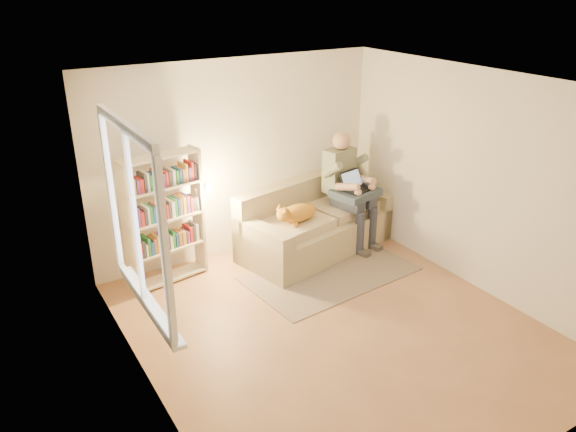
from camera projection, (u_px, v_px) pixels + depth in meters
floor at (334, 327)px, 6.10m from camera, size 4.50×4.50×0.00m
ceiling at (344, 86)px, 5.07m from camera, size 4.00×4.50×0.02m
wall_left at (142, 267)px, 4.63m from camera, size 0.02×4.50×2.60m
wall_right at (478, 182)px, 6.53m from camera, size 0.02×4.50×2.60m
wall_back at (238, 159)px, 7.35m from camera, size 4.00×0.02×2.60m
wall_front at (533, 330)px, 3.82m from camera, size 4.00×0.02×2.60m
window at (140, 248)px, 4.79m from camera, size 0.12×1.52×1.69m
sofa at (315, 226)px, 7.73m from camera, size 2.34×1.42×0.93m
person at (347, 183)px, 7.68m from camera, size 0.56×0.77×1.59m
cat at (294, 214)px, 7.15m from camera, size 0.75×0.38×0.28m
blanket at (358, 192)px, 7.64m from camera, size 0.68×0.60×0.10m
laptop at (357, 184)px, 7.60m from camera, size 0.43×0.40×0.31m
bookshelf at (164, 213)px, 6.68m from camera, size 1.12×0.40×1.64m
rug at (330, 273)px, 7.18m from camera, size 2.21×1.43×0.01m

